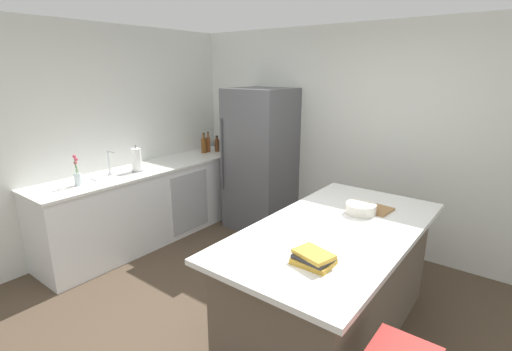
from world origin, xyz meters
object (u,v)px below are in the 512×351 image
Objects in this scene: refrigerator at (260,160)px; cookbook_stack at (313,258)px; sink_faucet at (109,162)px; mixing_bowl at (361,209)px; whiskey_bottle at (204,145)px; cutting_board at (370,208)px; kitchen_island at (333,280)px; soda_bottle at (224,141)px; syrup_bottle at (217,145)px; vinegar_bottle at (208,144)px; paper_towel_roll at (137,160)px; flower_vase at (77,176)px.

refrigerator is 2.74m from cookbook_stack.
mixing_bowl is at bearing 13.11° from sink_faucet.
whiskey_bottle is 2.83m from cutting_board.
soda_bottle is at bearing 149.04° from kitchen_island.
syrup_bottle reaches higher than kitchen_island.
kitchen_island is at bearing -30.96° from soda_bottle.
whiskey_bottle is at bearing -92.67° from vinegar_bottle.
mixing_bowl is 0.68× the size of cutting_board.
soda_bottle reaches higher than cookbook_stack.
sink_faucet reaches higher than whiskey_bottle.
paper_towel_roll is at bearing 166.72° from cookbook_stack.
refrigerator is 2.21m from flower_vase.
cutting_board is at bearing -20.81° from soda_bottle.
paper_towel_roll is 1.49m from soda_bottle.
whiskey_bottle is at bearing 90.58° from sink_faucet.
whiskey_bottle is at bearing 146.82° from cookbook_stack.
soda_bottle is (0.03, 2.20, 0.04)m from flower_vase.
soda_bottle is (0.12, 1.78, -0.01)m from sink_faucet.
soda_bottle reaches higher than flower_vase.
cookbook_stack is at bearing -33.18° from whiskey_bottle.
sink_faucet is 1.11× the size of cookbook_stack.
flower_vase is (-2.59, -0.67, 0.57)m from kitchen_island.
syrup_bottle is at bearing 151.24° from kitchen_island.
refrigerator is at bearing -3.64° from syrup_bottle.
sink_faucet is at bearing -174.71° from kitchen_island.
cookbook_stack is at bearing -13.28° from paper_towel_roll.
mixing_bowl is (2.64, -1.05, -0.06)m from syrup_bottle.
syrup_bottle is 0.78× the size of vinegar_bottle.
whiskey_bottle is at bearing 155.11° from kitchen_island.
soda_bottle is 1.29× the size of whiskey_bottle.
whiskey_bottle is (-0.08, -0.18, 0.02)m from syrup_bottle.
cutting_board is (2.64, 0.50, -0.13)m from paper_towel_roll.
flower_vase reaches higher than kitchen_island.
mixing_bowl is at bearing -21.64° from syrup_bottle.
refrigerator reaches higher than cutting_board.
sink_faucet reaches higher than syrup_bottle.
kitchen_island is 6.98× the size of sink_faucet.
whiskey_bottle is 0.77× the size of cutting_board.
soda_bottle is 1.47× the size of mixing_bowl.
flower_vase is 1.04× the size of paper_towel_roll.
syrup_bottle is at bearing 87.67° from sink_faucet.
cookbook_stack is at bearing -34.40° from vinegar_bottle.
paper_towel_roll is 1.10× the size of whiskey_bottle.
sink_faucet is at bearing -166.89° from mixing_bowl.
refrigerator is at bearing 58.50° from paper_towel_roll.
flower_vase is (0.08, -0.42, -0.05)m from sink_faucet.
sink_faucet is 0.92× the size of flower_vase.
paper_towel_roll is at bearing -172.60° from mixing_bowl.
kitchen_island is 2.29m from refrigerator.
flower_vase is at bearing -90.58° from paper_towel_roll.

